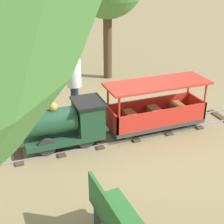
# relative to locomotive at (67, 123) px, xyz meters

# --- Properties ---
(ground_plane) EXTENTS (60.00, 60.00, 0.00)m
(ground_plane) POSITION_rel_locomotive_xyz_m (0.00, -1.23, -0.49)
(ground_plane) COLOR #8C7A56
(track) EXTENTS (0.67, 5.70, 0.04)m
(track) POSITION_rel_locomotive_xyz_m (0.00, -0.87, -0.47)
(track) COLOR gray
(track) RESTS_ON ground_plane
(locomotive) EXTENTS (0.63, 1.45, 1.07)m
(locomotive) POSITION_rel_locomotive_xyz_m (0.00, 0.00, 0.00)
(locomotive) COLOR #1E472D
(locomotive) RESTS_ON ground_plane
(passenger_car) EXTENTS (0.73, 2.00, 0.97)m
(passenger_car) POSITION_rel_locomotive_xyz_m (0.00, -1.77, -0.06)
(passenger_car) COLOR #3F3F3F
(passenger_car) RESTS_ON ground_plane
(conductor_person) EXTENTS (0.30, 0.30, 1.62)m
(conductor_person) POSITION_rel_locomotive_xyz_m (0.92, -0.38, 0.47)
(conductor_person) COLOR #282D47
(conductor_person) RESTS_ON ground_plane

